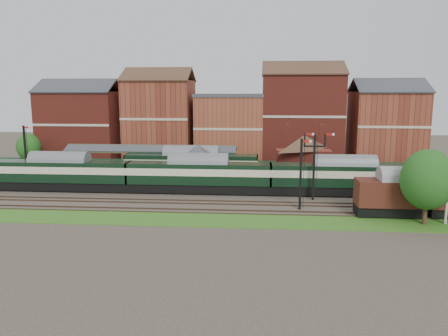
# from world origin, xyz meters

# --- Properties ---
(ground) EXTENTS (160.00, 160.00, 0.00)m
(ground) POSITION_xyz_m (0.00, 0.00, 0.00)
(ground) COLOR #473D33
(ground) RESTS_ON ground
(grass_back) EXTENTS (90.00, 4.50, 0.06)m
(grass_back) POSITION_xyz_m (0.00, 16.00, 0.03)
(grass_back) COLOR #2D6619
(grass_back) RESTS_ON ground
(grass_front) EXTENTS (90.00, 5.00, 0.06)m
(grass_front) POSITION_xyz_m (0.00, -12.00, 0.03)
(grass_front) COLOR #2D6619
(grass_front) RESTS_ON ground
(fence) EXTENTS (90.00, 0.12, 1.50)m
(fence) POSITION_xyz_m (0.00, 18.00, 0.75)
(fence) COLOR #193823
(fence) RESTS_ON ground
(platform) EXTENTS (55.00, 3.40, 1.00)m
(platform) POSITION_xyz_m (-5.00, 9.75, 0.50)
(platform) COLOR #2D2D2D
(platform) RESTS_ON ground
(signal_box) EXTENTS (5.40, 5.40, 6.00)m
(signal_box) POSITION_xyz_m (-3.00, 3.25, 3.19)
(signal_box) COLOR #59694B
(signal_box) RESTS_ON ground
(brick_hut) EXTENTS (3.20, 2.64, 2.94)m
(brick_hut) POSITION_xyz_m (5.00, 3.25, 1.20)
(brick_hut) COLOR maroon
(brick_hut) RESTS_ON ground
(station_building) EXTENTS (8.10, 8.10, 5.90)m
(station_building) POSITION_xyz_m (12.00, 9.75, 3.96)
(station_building) COLOR maroon
(station_building) RESTS_ON platform
(canopy) EXTENTS (26.00, 3.89, 4.08)m
(canopy) POSITION_xyz_m (-11.00, 9.75, 4.58)
(canopy) COLOR #4B5133
(canopy) RESTS_ON platform
(semaphore_bracket) EXTENTS (3.60, 0.25, 8.18)m
(semaphore_bracket) POSITION_xyz_m (12.04, -2.50, 4.63)
(semaphore_bracket) COLOR black
(semaphore_bracket) RESTS_ON ground
(semaphore_platform_end) EXTENTS (1.23, 0.25, 8.00)m
(semaphore_platform_end) POSITION_xyz_m (-29.98, 8.00, 4.16)
(semaphore_platform_end) COLOR black
(semaphore_platform_end) RESTS_ON ground
(semaphore_siding) EXTENTS (1.23, 0.25, 8.00)m
(semaphore_siding) POSITION_xyz_m (10.02, -7.00, 4.16)
(semaphore_siding) COLOR black
(semaphore_siding) RESTS_ON ground
(yard_lamp) EXTENTS (2.60, 0.22, 7.00)m
(yard_lamp) POSITION_xyz_m (24.00, -11.50, 3.99)
(yard_lamp) COLOR beige
(yard_lamp) RESTS_ON ground
(town_backdrop) EXTENTS (69.00, 10.00, 16.00)m
(town_backdrop) POSITION_xyz_m (-0.18, 25.00, 7.00)
(town_backdrop) COLOR maroon
(town_backdrop) RESTS_ON ground
(dmu_train) EXTENTS (55.61, 2.92, 4.27)m
(dmu_train) POSITION_xyz_m (-2.37, 0.00, 2.49)
(dmu_train) COLOR black
(dmu_train) RESTS_ON ground
(platform_railcar) EXTENTS (19.12, 3.01, 4.40)m
(platform_railcar) POSITION_xyz_m (-4.32, 6.50, 2.57)
(platform_railcar) COLOR black
(platform_railcar) RESTS_ON ground
(goods_van_b) EXTENTS (6.85, 2.97, 4.16)m
(goods_van_b) POSITION_xyz_m (19.12, -9.00, 2.34)
(goods_van_b) COLOR black
(goods_van_b) RESTS_ON ground
(tree_far) EXTENTS (5.19, 5.19, 7.57)m
(tree_far) POSITION_xyz_m (21.86, -11.81, 4.58)
(tree_far) COLOR #382619
(tree_far) RESTS_ON ground
(tree_back) EXTENTS (4.05, 4.05, 5.92)m
(tree_back) POSITION_xyz_m (-34.22, 16.71, 3.58)
(tree_back) COLOR #382619
(tree_back) RESTS_ON ground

